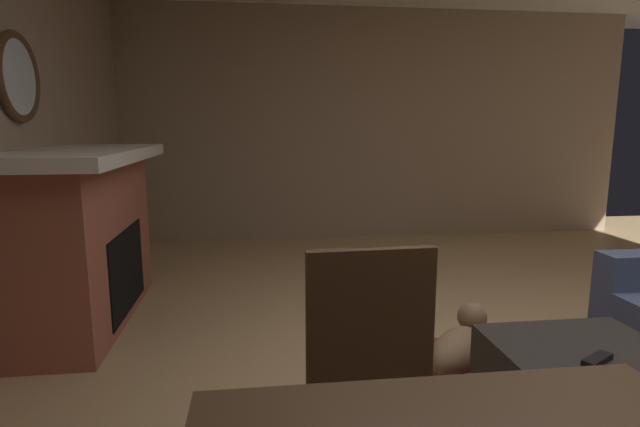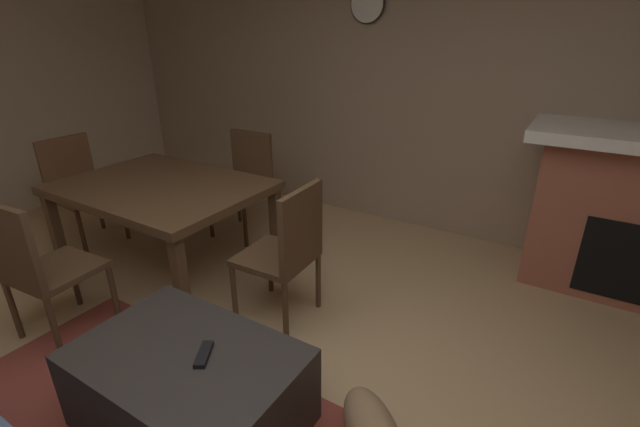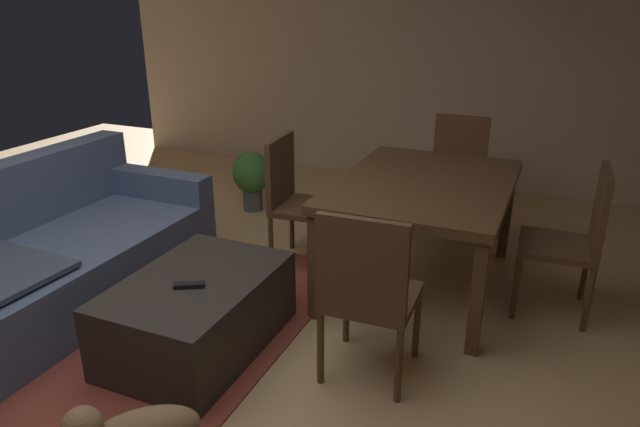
{
  "view_description": "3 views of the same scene",
  "coord_description": "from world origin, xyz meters",
  "px_view_note": "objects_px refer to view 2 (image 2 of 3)",
  "views": [
    {
      "loc": [
        1.94,
        -1.35,
        1.33
      ],
      "look_at": [
        -0.32,
        -1.06,
        0.93
      ],
      "focal_mm": 28.29,
      "sensor_mm": 36.0,
      "label": 1
    },
    {
      "loc": [
        -0.96,
        0.97,
        1.78
      ],
      "look_at": [
        0.14,
        -0.82,
        0.88
      ],
      "focal_mm": 24.32,
      "sensor_mm": 36.0,
      "label": 2
    },
    {
      "loc": [
        -1.85,
        -1.72,
        1.86
      ],
      "look_at": [
        0.05,
        -0.9,
        1.05
      ],
      "focal_mm": 31.91,
      "sensor_mm": 36.0,
      "label": 3
    }
  ],
  "objects_px": {
    "dining_chair_north": "(38,264)",
    "dining_chair_south": "(246,178)",
    "dining_table": "(162,193)",
    "wall_clock": "(368,4)",
    "tv_remote": "(204,354)",
    "dining_chair_west": "(287,248)",
    "ottoman_coffee_table": "(190,389)",
    "dining_chair_east": "(78,185)"
  },
  "relations": [
    {
      "from": "dining_chair_south",
      "to": "wall_clock",
      "type": "relative_size",
      "value": 2.81
    },
    {
      "from": "dining_table",
      "to": "wall_clock",
      "type": "height_order",
      "value": "wall_clock"
    },
    {
      "from": "ottoman_coffee_table",
      "to": "wall_clock",
      "type": "bearing_deg",
      "value": -79.73
    },
    {
      "from": "dining_chair_west",
      "to": "tv_remote",
      "type": "bearing_deg",
      "value": 101.74
    },
    {
      "from": "tv_remote",
      "to": "dining_chair_south",
      "type": "relative_size",
      "value": 0.17
    },
    {
      "from": "ottoman_coffee_table",
      "to": "wall_clock",
      "type": "xyz_separation_m",
      "value": [
        0.5,
        -2.78,
        1.77
      ]
    },
    {
      "from": "dining_table",
      "to": "tv_remote",
      "type": "bearing_deg",
      "value": 145.48
    },
    {
      "from": "dining_chair_north",
      "to": "dining_chair_south",
      "type": "distance_m",
      "value": 1.85
    },
    {
      "from": "dining_chair_south",
      "to": "wall_clock",
      "type": "bearing_deg",
      "value": -128.28
    },
    {
      "from": "dining_chair_north",
      "to": "wall_clock",
      "type": "xyz_separation_m",
      "value": [
        -0.71,
        -2.77,
        1.46
      ]
    },
    {
      "from": "dining_chair_south",
      "to": "dining_chair_west",
      "type": "bearing_deg",
      "value": 140.79
    },
    {
      "from": "tv_remote",
      "to": "dining_chair_west",
      "type": "xyz_separation_m",
      "value": [
        0.19,
        -0.91,
        0.08
      ]
    },
    {
      "from": "dining_chair_east",
      "to": "dining_chair_north",
      "type": "relative_size",
      "value": 1.0
    },
    {
      "from": "ottoman_coffee_table",
      "to": "dining_chair_north",
      "type": "relative_size",
      "value": 1.11
    },
    {
      "from": "wall_clock",
      "to": "dining_chair_west",
      "type": "bearing_deg",
      "value": 102.48
    },
    {
      "from": "ottoman_coffee_table",
      "to": "wall_clock",
      "type": "height_order",
      "value": "wall_clock"
    },
    {
      "from": "tv_remote",
      "to": "dining_chair_west",
      "type": "relative_size",
      "value": 0.17
    },
    {
      "from": "dining_chair_east",
      "to": "ottoman_coffee_table",
      "type": "bearing_deg",
      "value": 158.27
    },
    {
      "from": "dining_chair_west",
      "to": "dining_chair_east",
      "type": "bearing_deg",
      "value": 0.01
    },
    {
      "from": "dining_chair_north",
      "to": "dining_chair_south",
      "type": "bearing_deg",
      "value": -89.68
    },
    {
      "from": "ottoman_coffee_table",
      "to": "dining_chair_south",
      "type": "xyz_separation_m",
      "value": [
        1.23,
        -1.86,
        0.31
      ]
    },
    {
      "from": "dining_chair_west",
      "to": "wall_clock",
      "type": "height_order",
      "value": "wall_clock"
    },
    {
      "from": "dining_table",
      "to": "wall_clock",
      "type": "relative_size",
      "value": 4.44
    },
    {
      "from": "tv_remote",
      "to": "dining_chair_west",
      "type": "height_order",
      "value": "dining_chair_west"
    },
    {
      "from": "tv_remote",
      "to": "dining_table",
      "type": "xyz_separation_m",
      "value": [
        1.32,
        -0.9,
        0.22
      ]
    },
    {
      "from": "tv_remote",
      "to": "wall_clock",
      "type": "height_order",
      "value": "wall_clock"
    },
    {
      "from": "dining_table",
      "to": "dining_chair_south",
      "type": "xyz_separation_m",
      "value": [
        0.0,
        -0.93,
        -0.14
      ]
    },
    {
      "from": "dining_chair_east",
      "to": "dining_chair_south",
      "type": "distance_m",
      "value": 1.45
    },
    {
      "from": "dining_table",
      "to": "dining_chair_south",
      "type": "height_order",
      "value": "dining_chair_south"
    },
    {
      "from": "dining_chair_west",
      "to": "dining_chair_south",
      "type": "xyz_separation_m",
      "value": [
        1.13,
        -0.92,
        0.0
      ]
    },
    {
      "from": "wall_clock",
      "to": "dining_table",
      "type": "bearing_deg",
      "value": 68.65
    },
    {
      "from": "dining_chair_east",
      "to": "wall_clock",
      "type": "bearing_deg",
      "value": -135.12
    },
    {
      "from": "dining_chair_east",
      "to": "dining_chair_south",
      "type": "relative_size",
      "value": 1.0
    },
    {
      "from": "wall_clock",
      "to": "dining_chair_east",
      "type": "bearing_deg",
      "value": 44.88
    },
    {
      "from": "dining_chair_east",
      "to": "tv_remote",
      "type": "bearing_deg",
      "value": 159.61
    },
    {
      "from": "tv_remote",
      "to": "dining_chair_north",
      "type": "height_order",
      "value": "dining_chair_north"
    },
    {
      "from": "ottoman_coffee_table",
      "to": "dining_chair_south",
      "type": "bearing_deg",
      "value": -56.59
    },
    {
      "from": "dining_table",
      "to": "dining_chair_east",
      "type": "height_order",
      "value": "dining_chair_east"
    },
    {
      "from": "dining_chair_east",
      "to": "dining_chair_west",
      "type": "relative_size",
      "value": 1.0
    },
    {
      "from": "ottoman_coffee_table",
      "to": "dining_chair_north",
      "type": "bearing_deg",
      "value": -0.4
    },
    {
      "from": "dining_table",
      "to": "dining_chair_north",
      "type": "xyz_separation_m",
      "value": [
        -0.01,
        0.93,
        -0.14
      ]
    },
    {
      "from": "ottoman_coffee_table",
      "to": "dining_chair_west",
      "type": "distance_m",
      "value": 0.99
    }
  ]
}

